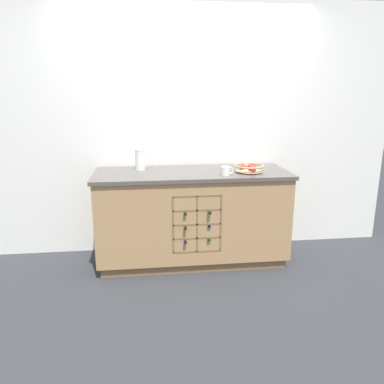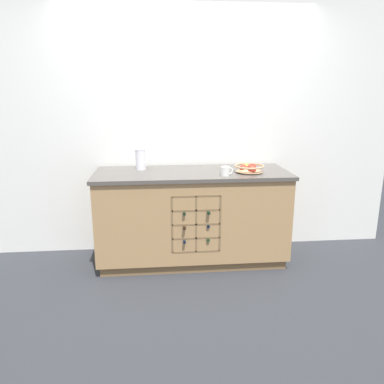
{
  "view_description": "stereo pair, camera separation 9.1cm",
  "coord_description": "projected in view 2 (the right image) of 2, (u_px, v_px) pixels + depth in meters",
  "views": [
    {
      "loc": [
        -0.43,
        -3.5,
        1.64
      ],
      "look_at": [
        0.0,
        0.0,
        0.72
      ],
      "focal_mm": 35.0,
      "sensor_mm": 36.0,
      "label": 1
    },
    {
      "loc": [
        -0.34,
        -3.51,
        1.64
      ],
      "look_at": [
        0.0,
        0.0,
        0.72
      ],
      "focal_mm": 35.0,
      "sensor_mm": 36.0,
      "label": 2
    }
  ],
  "objects": [
    {
      "name": "ground_plane",
      "position": [
        192.0,
        260.0,
        3.83
      ],
      "size": [
        14.0,
        14.0,
        0.0
      ],
      "primitive_type": "plane",
      "color": "#2D3035"
    },
    {
      "name": "back_wall",
      "position": [
        188.0,
        130.0,
        3.89
      ],
      "size": [
        4.4,
        0.06,
        2.55
      ],
      "primitive_type": "cube",
      "color": "white",
      "rests_on": "ground_plane"
    },
    {
      "name": "kitchen_island",
      "position": [
        192.0,
        216.0,
        3.7
      ],
      "size": [
        1.87,
        0.71,
        0.92
      ],
      "color": "brown",
      "rests_on": "ground_plane"
    },
    {
      "name": "fruit_bowl",
      "position": [
        249.0,
        168.0,
        3.55
      ],
      "size": [
        0.28,
        0.28,
        0.08
      ],
      "color": "tan",
      "rests_on": "kitchen_island"
    },
    {
      "name": "white_pitcher",
      "position": [
        141.0,
        159.0,
        3.67
      ],
      "size": [
        0.16,
        0.1,
        0.2
      ],
      "color": "white",
      "rests_on": "kitchen_island"
    },
    {
      "name": "ceramic_mug",
      "position": [
        225.0,
        171.0,
        3.41
      ],
      "size": [
        0.12,
        0.08,
        0.08
      ],
      "color": "white",
      "rests_on": "kitchen_island"
    }
  ]
}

